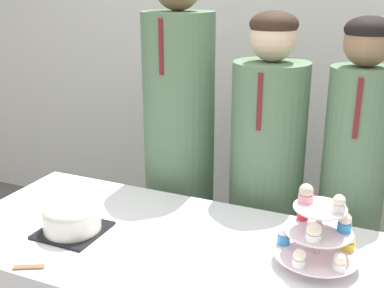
# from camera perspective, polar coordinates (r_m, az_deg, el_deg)

# --- Properties ---
(wall_back) EXTENTS (9.00, 0.06, 2.70)m
(wall_back) POSITION_cam_1_polar(r_m,az_deg,el_deg) (2.78, 12.84, 14.19)
(wall_back) COLOR silver
(wall_back) RESTS_ON ground_plane
(round_cake) EXTENTS (0.22, 0.22, 0.12)m
(round_cake) POSITION_cam_1_polar(r_m,az_deg,el_deg) (1.74, -14.06, -8.28)
(round_cake) COLOR black
(round_cake) RESTS_ON table
(cake_knife) EXTENTS (0.29, 0.16, 0.01)m
(cake_knife) POSITION_cam_1_polar(r_m,az_deg,el_deg) (1.58, -16.76, -13.78)
(cake_knife) COLOR silver
(cake_knife) RESTS_ON table
(cupcake_stand) EXTENTS (0.26, 0.26, 0.25)m
(cupcake_stand) POSITION_cam_1_polar(r_m,az_deg,el_deg) (1.53, 14.79, -10.12)
(cupcake_stand) COLOR silver
(cupcake_stand) RESTS_ON table
(student_0) EXTENTS (0.32, 0.32, 1.63)m
(student_0) POSITION_cam_1_polar(r_m,az_deg,el_deg) (2.20, -1.52, -1.64)
(student_0) COLOR #567556
(student_0) RESTS_ON ground_plane
(student_1) EXTENTS (0.31, 0.32, 1.44)m
(student_1) POSITION_cam_1_polar(r_m,az_deg,el_deg) (2.11, 8.67, -5.69)
(student_1) COLOR #567556
(student_1) RESTS_ON ground_plane
(student_2) EXTENTS (0.25, 0.25, 1.43)m
(student_2) POSITION_cam_1_polar(r_m,az_deg,el_deg) (2.05, 18.19, -6.70)
(student_2) COLOR #567556
(student_2) RESTS_ON ground_plane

